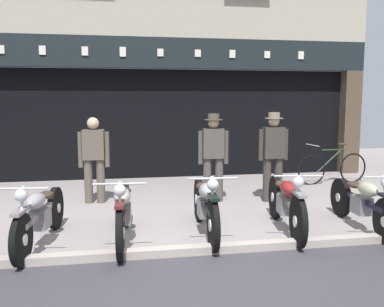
# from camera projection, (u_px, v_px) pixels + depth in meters

# --- Properties ---
(ground) EXTENTS (22.22, 22.00, 0.18)m
(ground) POSITION_uv_depth(u_px,v_px,m) (226.00, 295.00, 4.19)
(ground) COLOR gray
(shop_facade) EXTENTS (10.52, 4.42, 6.82)m
(shop_facade) POSITION_uv_depth(u_px,v_px,m) (153.00, 103.00, 11.72)
(shop_facade) COLOR black
(shop_facade) RESTS_ON ground
(motorcycle_left) EXTENTS (0.62, 2.03, 0.90)m
(motorcycle_left) POSITION_uv_depth(u_px,v_px,m) (40.00, 214.00, 5.45)
(motorcycle_left) COLOR black
(motorcycle_left) RESTS_ON ground
(motorcycle_center_left) EXTENTS (0.62, 2.06, 0.92)m
(motorcycle_center_left) POSITION_uv_depth(u_px,v_px,m) (123.00, 210.00, 5.61)
(motorcycle_center_left) COLOR black
(motorcycle_center_left) RESTS_ON ground
(motorcycle_center) EXTENTS (0.62, 2.08, 0.93)m
(motorcycle_center) POSITION_uv_depth(u_px,v_px,m) (205.00, 204.00, 5.89)
(motorcycle_center) COLOR black
(motorcycle_center) RESTS_ON ground
(motorcycle_center_right) EXTENTS (0.62, 2.03, 0.93)m
(motorcycle_center_right) POSITION_uv_depth(u_px,v_px,m) (286.00, 202.00, 6.03)
(motorcycle_center_right) COLOR black
(motorcycle_center_right) RESTS_ON ground
(motorcycle_right) EXTENTS (0.62, 2.00, 0.90)m
(motorcycle_right) POSITION_uv_depth(u_px,v_px,m) (362.00, 201.00, 6.13)
(motorcycle_right) COLOR black
(motorcycle_right) RESTS_ON ground
(salesman_left) EXTENTS (0.56, 0.26, 1.57)m
(salesman_left) POSITION_uv_depth(u_px,v_px,m) (94.00, 156.00, 7.67)
(salesman_left) COLOR brown
(salesman_left) RESTS_ON ground
(shopkeeper_center) EXTENTS (0.56, 0.34, 1.63)m
(shopkeeper_center) POSITION_uv_depth(u_px,v_px,m) (213.00, 153.00, 7.80)
(shopkeeper_center) COLOR #47423D
(shopkeeper_center) RESTS_ON ground
(salesman_right) EXTENTS (0.56, 0.33, 1.65)m
(salesman_right) POSITION_uv_depth(u_px,v_px,m) (273.00, 152.00, 7.79)
(salesman_right) COLOR #38332D
(salesman_right) RESTS_ON ground
(advert_board_near) EXTENTS (0.67, 0.03, 0.91)m
(advert_board_near) POSITION_uv_depth(u_px,v_px,m) (224.00, 111.00, 10.49)
(advert_board_near) COLOR silver
(advert_board_far) EXTENTS (0.83, 0.03, 0.94)m
(advert_board_far) POSITION_uv_depth(u_px,v_px,m) (272.00, 113.00, 10.72)
(advert_board_far) COLOR silver
(leaning_bicycle) EXTENTS (1.75, 0.50, 0.93)m
(leaning_bicycle) POSITION_uv_depth(u_px,v_px,m) (333.00, 167.00, 9.54)
(leaning_bicycle) COLOR black
(leaning_bicycle) RESTS_ON ground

